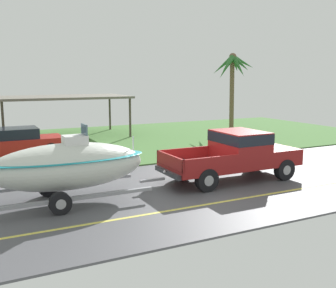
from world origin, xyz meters
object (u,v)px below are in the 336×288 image
(pickup_truck_towing, at_px, (239,153))
(parked_sedan_near, at_px, (15,142))
(carport_awning, at_px, (63,98))
(palm_tree_near_left, at_px, (232,70))
(boat_on_trailer, at_px, (67,166))

(pickup_truck_towing, xyz_separation_m, parked_sedan_near, (-7.06, 8.54, -0.35))
(pickup_truck_towing, relative_size, carport_awning, 0.68)
(pickup_truck_towing, distance_m, carport_awning, 14.18)
(pickup_truck_towing, bearing_deg, carport_awning, 104.76)
(pickup_truck_towing, relative_size, palm_tree_near_left, 0.99)
(pickup_truck_towing, height_order, carport_awning, carport_awning)
(pickup_truck_towing, distance_m, boat_on_trailer, 6.39)
(boat_on_trailer, distance_m, carport_awning, 13.99)
(boat_on_trailer, relative_size, palm_tree_near_left, 1.08)
(pickup_truck_towing, bearing_deg, boat_on_trailer, -180.00)
(boat_on_trailer, distance_m, palm_tree_near_left, 17.96)
(pickup_truck_towing, height_order, palm_tree_near_left, palm_tree_near_left)
(parked_sedan_near, xyz_separation_m, palm_tree_near_left, (14.54, 2.43, 3.62))
(parked_sedan_near, distance_m, palm_tree_near_left, 15.18)
(pickup_truck_towing, bearing_deg, parked_sedan_near, 129.59)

